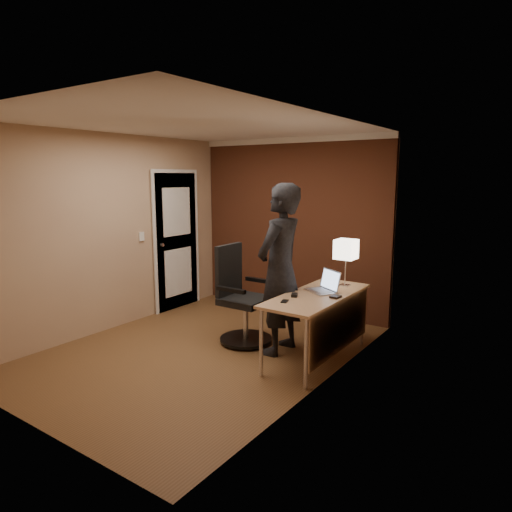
# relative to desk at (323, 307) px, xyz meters

# --- Properties ---
(room) EXTENTS (4.00, 4.00, 4.00)m
(room) POSITION_rel_desk_xyz_m (-1.53, 1.05, 0.77)
(room) COLOR brown
(room) RESTS_ON ground
(desk) EXTENTS (0.60, 1.50, 0.73)m
(desk) POSITION_rel_desk_xyz_m (0.00, 0.00, 0.00)
(desk) COLOR tan
(desk) RESTS_ON ground
(desk_lamp) EXTENTS (0.22, 0.22, 0.54)m
(desk_lamp) POSITION_rel_desk_xyz_m (0.02, 0.51, 0.55)
(desk_lamp) COLOR silver
(desk_lamp) RESTS_ON desk
(laptop) EXTENTS (0.42, 0.39, 0.23)m
(laptop) POSITION_rel_desk_xyz_m (-0.06, 0.16, 0.19)
(laptop) COLOR silver
(laptop) RESTS_ON desk
(mouse) EXTENTS (0.09, 0.12, 0.03)m
(mouse) POSITION_rel_desk_xyz_m (-0.22, -0.22, 0.14)
(mouse) COLOR black
(mouse) RESTS_ON desk
(phone) EXTENTS (0.09, 0.13, 0.01)m
(phone) POSITION_rel_desk_xyz_m (-0.21, -0.45, 0.13)
(phone) COLOR black
(phone) RESTS_ON desk
(wallet) EXTENTS (0.10, 0.12, 0.02)m
(wallet) POSITION_rel_desk_xyz_m (0.15, -0.02, 0.14)
(wallet) COLOR black
(wallet) RESTS_ON desk
(office_chair) EXTENTS (0.62, 0.64, 1.14)m
(office_chair) POSITION_rel_desk_xyz_m (-1.07, -0.03, -0.10)
(office_chair) COLOR black
(office_chair) RESTS_ON ground
(person) EXTENTS (0.47, 0.70, 1.90)m
(person) POSITION_rel_desk_xyz_m (-0.52, -0.03, 0.35)
(person) COLOR black
(person) RESTS_ON ground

